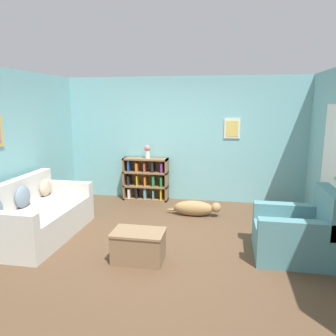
% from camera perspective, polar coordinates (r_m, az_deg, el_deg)
% --- Properties ---
extents(ground_plane, '(14.00, 14.00, 0.00)m').
position_cam_1_polar(ground_plane, '(5.13, -0.82, -12.46)').
color(ground_plane, brown).
extents(wall_back, '(5.60, 0.13, 2.60)m').
position_cam_1_polar(wall_back, '(6.96, 2.75, 4.98)').
color(wall_back, '#7AB7BC').
rests_on(wall_back, ground_plane).
extents(wall_left, '(0.13, 5.00, 2.60)m').
position_cam_1_polar(wall_left, '(5.81, -26.41, 2.55)').
color(wall_left, '#7AB7BC').
rests_on(wall_left, ground_plane).
extents(couch, '(0.96, 1.86, 0.90)m').
position_cam_1_polar(couch, '(5.55, -21.85, -7.86)').
color(couch, beige).
rests_on(couch, ground_plane).
extents(bookshelf, '(0.96, 0.29, 0.91)m').
position_cam_1_polar(bookshelf, '(7.06, -3.86, -1.95)').
color(bookshelf, olive).
rests_on(bookshelf, ground_plane).
extents(recliner_chair, '(1.02, 0.89, 0.96)m').
position_cam_1_polar(recliner_chair, '(4.83, 21.80, -10.58)').
color(recliner_chair, slate).
rests_on(recliner_chair, ground_plane).
extents(coffee_table, '(0.68, 0.45, 0.41)m').
position_cam_1_polar(coffee_table, '(4.46, -5.15, -13.21)').
color(coffee_table, '#846647').
rests_on(coffee_table, ground_plane).
extents(dog, '(1.02, 0.26, 0.28)m').
position_cam_1_polar(dog, '(6.14, 4.86, -6.98)').
color(dog, '#9E7A4C').
rests_on(dog, ground_plane).
extents(vase, '(0.13, 0.13, 0.28)m').
position_cam_1_polar(vase, '(6.91, -3.61, 3.01)').
color(vase, silver).
rests_on(vase, bookshelf).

